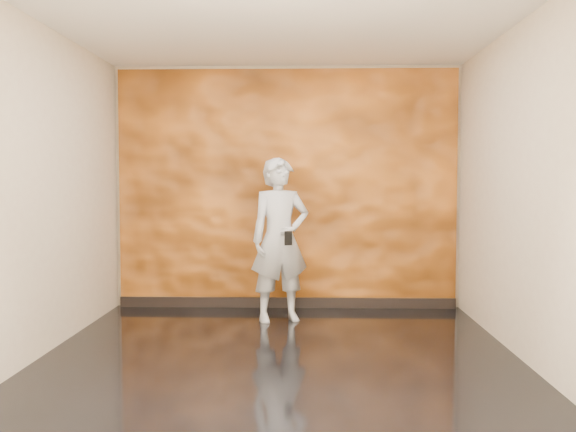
% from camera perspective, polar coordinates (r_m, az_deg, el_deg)
% --- Properties ---
extents(room, '(4.02, 4.02, 2.81)m').
position_cam_1_polar(room, '(5.47, -0.71, 2.35)').
color(room, black).
rests_on(room, ground).
extents(feature_wall, '(3.90, 0.06, 2.75)m').
position_cam_1_polar(feature_wall, '(7.43, -0.09, 2.42)').
color(feature_wall, orange).
rests_on(feature_wall, ground).
extents(baseboard, '(3.90, 0.04, 0.12)m').
position_cam_1_polar(baseboard, '(7.52, -0.10, -7.69)').
color(baseboard, black).
rests_on(baseboard, ground).
extents(man, '(0.73, 0.59, 1.72)m').
position_cam_1_polar(man, '(6.72, -0.72, -2.12)').
color(man, '#8D929C').
rests_on(man, ground).
extents(phone, '(0.08, 0.04, 0.14)m').
position_cam_1_polar(phone, '(6.49, 0.02, -1.99)').
color(phone, black).
rests_on(phone, man).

